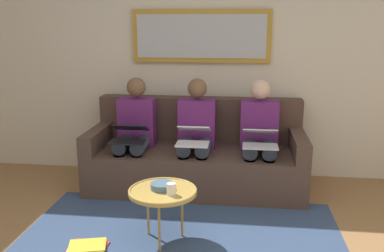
{
  "coord_description": "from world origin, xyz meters",
  "views": [
    {
      "loc": [
        -0.46,
        2.1,
        1.69
      ],
      "look_at": [
        0.0,
        -1.7,
        0.75
      ],
      "focal_mm": 39.43,
      "sensor_mm": 36.0,
      "label": 1
    }
  ],
  "objects_px": {
    "laptop_white": "(193,135)",
    "person_right": "(135,129)",
    "person_left": "(259,133)",
    "person_middle": "(196,131)",
    "magazine_stack": "(87,246)",
    "bowl": "(162,186)",
    "coffee_table": "(163,192)",
    "cup": "(171,189)",
    "laptop_black": "(129,134)",
    "laptop_silver": "(260,138)",
    "couch": "(197,157)",
    "framed_mirror": "(201,36)"
  },
  "relations": [
    {
      "from": "laptop_white",
      "to": "person_right",
      "type": "bearing_deg",
      "value": -19.88
    },
    {
      "from": "person_left",
      "to": "person_middle",
      "type": "bearing_deg",
      "value": 0.0
    },
    {
      "from": "person_middle",
      "to": "magazine_stack",
      "type": "distance_m",
      "value": 1.62
    },
    {
      "from": "laptop_white",
      "to": "person_right",
      "type": "distance_m",
      "value": 0.68
    },
    {
      "from": "bowl",
      "to": "person_left",
      "type": "distance_m",
      "value": 1.38
    },
    {
      "from": "coffee_table",
      "to": "cup",
      "type": "xyz_separation_m",
      "value": [
        -0.08,
        0.08,
        0.06
      ]
    },
    {
      "from": "person_left",
      "to": "bowl",
      "type": "bearing_deg",
      "value": 55.21
    },
    {
      "from": "bowl",
      "to": "laptop_black",
      "type": "relative_size",
      "value": 0.49
    },
    {
      "from": "coffee_table",
      "to": "person_right",
      "type": "xyz_separation_m",
      "value": [
        0.51,
        -1.15,
        0.2
      ]
    },
    {
      "from": "coffee_table",
      "to": "person_right",
      "type": "distance_m",
      "value": 1.27
    },
    {
      "from": "laptop_black",
      "to": "magazine_stack",
      "type": "xyz_separation_m",
      "value": [
        0.05,
        1.11,
        -0.6
      ]
    },
    {
      "from": "bowl",
      "to": "magazine_stack",
      "type": "xyz_separation_m",
      "value": [
        0.55,
        0.22,
        -0.43
      ]
    },
    {
      "from": "person_middle",
      "to": "laptop_white",
      "type": "xyz_separation_m",
      "value": [
        0.0,
        0.23,
        0.02
      ]
    },
    {
      "from": "coffee_table",
      "to": "laptop_black",
      "type": "bearing_deg",
      "value": -60.99
    },
    {
      "from": "bowl",
      "to": "laptop_silver",
      "type": "relative_size",
      "value": 0.5
    },
    {
      "from": "person_right",
      "to": "coffee_table",
      "type": "bearing_deg",
      "value": 113.83
    },
    {
      "from": "bowl",
      "to": "laptop_white",
      "type": "height_order",
      "value": "laptop_white"
    },
    {
      "from": "couch",
      "to": "laptop_white",
      "type": "xyz_separation_m",
      "value": [
        0.0,
        0.3,
        0.32
      ]
    },
    {
      "from": "coffee_table",
      "to": "cup",
      "type": "height_order",
      "value": "cup"
    },
    {
      "from": "bowl",
      "to": "person_middle",
      "type": "relative_size",
      "value": 0.16
    },
    {
      "from": "person_middle",
      "to": "person_right",
      "type": "distance_m",
      "value": 0.64
    },
    {
      "from": "framed_mirror",
      "to": "person_left",
      "type": "relative_size",
      "value": 1.31
    },
    {
      "from": "cup",
      "to": "laptop_white",
      "type": "xyz_separation_m",
      "value": [
        -0.05,
        -0.99,
        0.16
      ]
    },
    {
      "from": "bowl",
      "to": "laptop_black",
      "type": "distance_m",
      "value": 1.04
    },
    {
      "from": "person_right",
      "to": "magazine_stack",
      "type": "bearing_deg",
      "value": 87.91
    },
    {
      "from": "person_left",
      "to": "magazine_stack",
      "type": "distance_m",
      "value": 1.98
    },
    {
      "from": "person_middle",
      "to": "magazine_stack",
      "type": "xyz_separation_m",
      "value": [
        0.69,
        1.35,
        -0.59
      ]
    },
    {
      "from": "person_left",
      "to": "couch",
      "type": "bearing_deg",
      "value": -6.13
    },
    {
      "from": "framed_mirror",
      "to": "cup",
      "type": "distance_m",
      "value": 2.0
    },
    {
      "from": "magazine_stack",
      "to": "person_left",
      "type": "bearing_deg",
      "value": -134.63
    },
    {
      "from": "cup",
      "to": "person_left",
      "type": "relative_size",
      "value": 0.08
    },
    {
      "from": "magazine_stack",
      "to": "couch",
      "type": "bearing_deg",
      "value": -115.96
    },
    {
      "from": "laptop_black",
      "to": "laptop_silver",
      "type": "bearing_deg",
      "value": 179.86
    },
    {
      "from": "framed_mirror",
      "to": "bowl",
      "type": "distance_m",
      "value": 1.93
    },
    {
      "from": "framed_mirror",
      "to": "laptop_silver",
      "type": "height_order",
      "value": "framed_mirror"
    },
    {
      "from": "couch",
      "to": "laptop_silver",
      "type": "relative_size",
      "value": 6.17
    },
    {
      "from": "framed_mirror",
      "to": "magazine_stack",
      "type": "bearing_deg",
      "value": 69.09
    },
    {
      "from": "couch",
      "to": "person_right",
      "type": "height_order",
      "value": "person_right"
    },
    {
      "from": "cup",
      "to": "magazine_stack",
      "type": "height_order",
      "value": "cup"
    },
    {
      "from": "couch",
      "to": "coffee_table",
      "type": "bearing_deg",
      "value": 83.79
    },
    {
      "from": "magazine_stack",
      "to": "person_middle",
      "type": "bearing_deg",
      "value": -117.1
    },
    {
      "from": "cup",
      "to": "person_middle",
      "type": "distance_m",
      "value": 1.23
    },
    {
      "from": "couch",
      "to": "framed_mirror",
      "type": "xyz_separation_m",
      "value": [
        0.0,
        -0.39,
        1.24
      ]
    },
    {
      "from": "bowl",
      "to": "magazine_stack",
      "type": "relative_size",
      "value": 0.55
    },
    {
      "from": "person_left",
      "to": "laptop_black",
      "type": "distance_m",
      "value": 1.3
    },
    {
      "from": "person_left",
      "to": "laptop_black",
      "type": "bearing_deg",
      "value": 10.34
    },
    {
      "from": "bowl",
      "to": "laptop_white",
      "type": "relative_size",
      "value": 0.47
    },
    {
      "from": "framed_mirror",
      "to": "laptop_black",
      "type": "distance_m",
      "value": 1.32
    },
    {
      "from": "coffee_table",
      "to": "bowl",
      "type": "xyz_separation_m",
      "value": [
        0.01,
        -0.02,
        0.04
      ]
    },
    {
      "from": "person_left",
      "to": "laptop_black",
      "type": "xyz_separation_m",
      "value": [
        1.28,
        0.23,
        0.02
      ]
    }
  ]
}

